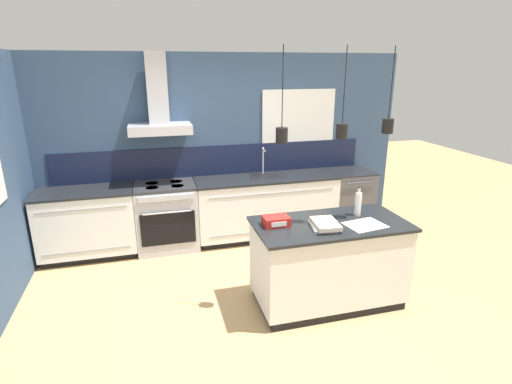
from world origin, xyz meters
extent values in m
plane|color=tan|center=(0.00, 0.00, 0.00)|extent=(16.00, 16.00, 0.00)
cube|color=#354C6B|center=(0.00, 2.03, 1.30)|extent=(5.60, 0.06, 2.60)
cube|color=#141C38|center=(0.00, 1.99, 1.12)|extent=(4.42, 0.02, 0.43)
cube|color=white|center=(1.25, 1.99, 1.62)|extent=(1.12, 0.01, 0.96)
cube|color=black|center=(1.25, 1.99, 1.62)|extent=(1.04, 0.01, 0.88)
cube|color=#B5B5BA|center=(-0.76, 1.77, 1.64)|extent=(0.80, 0.46, 0.12)
cube|color=#B5B5BA|center=(-0.76, 1.86, 2.15)|extent=(0.26, 0.20, 0.90)
cylinder|color=black|center=(0.25, -0.16, 2.25)|extent=(0.01, 0.01, 0.71)
cylinder|color=black|center=(0.25, -0.16, 1.82)|extent=(0.11, 0.11, 0.14)
sphere|color=#F9D18C|center=(0.25, -0.16, 1.82)|extent=(0.06, 0.06, 0.06)
cylinder|color=black|center=(0.84, -0.17, 2.25)|extent=(0.01, 0.01, 0.69)
cylinder|color=black|center=(0.84, -0.17, 1.84)|extent=(0.11, 0.11, 0.14)
sphere|color=#F9D18C|center=(0.84, -0.17, 1.84)|extent=(0.06, 0.06, 0.06)
cylinder|color=black|center=(1.32, -0.17, 2.27)|extent=(0.01, 0.01, 0.66)
cylinder|color=black|center=(1.32, -0.17, 1.87)|extent=(0.11, 0.11, 0.14)
sphere|color=#F9D18C|center=(1.32, -0.17, 1.87)|extent=(0.06, 0.06, 0.06)
cube|color=black|center=(-1.76, 1.72, 0.04)|extent=(1.16, 0.56, 0.09)
cube|color=white|center=(-1.76, 1.69, 0.48)|extent=(1.19, 0.62, 0.79)
cube|color=gray|center=(-1.76, 1.38, 0.76)|extent=(1.05, 0.01, 0.01)
cube|color=gray|center=(-1.76, 1.38, 0.21)|extent=(1.05, 0.01, 0.01)
cube|color=black|center=(-1.76, 1.69, 0.90)|extent=(1.22, 0.64, 0.03)
cube|color=black|center=(0.67, 1.72, 0.04)|extent=(1.97, 0.56, 0.09)
cube|color=white|center=(0.67, 1.69, 0.48)|extent=(2.03, 0.62, 0.79)
cube|color=gray|center=(0.67, 1.38, 0.76)|extent=(1.78, 0.01, 0.01)
cube|color=gray|center=(0.67, 1.38, 0.21)|extent=(1.78, 0.01, 0.01)
cube|color=black|center=(0.67, 1.69, 0.90)|extent=(2.05, 0.64, 0.03)
cube|color=#262628|center=(0.67, 1.74, 0.91)|extent=(0.48, 0.34, 0.01)
cylinder|color=#B5B5BA|center=(0.67, 1.87, 1.10)|extent=(0.02, 0.02, 0.38)
sphere|color=#B5B5BA|center=(0.67, 1.87, 1.29)|extent=(0.03, 0.03, 0.03)
cylinder|color=#B5B5BA|center=(0.67, 1.81, 1.27)|extent=(0.02, 0.12, 0.02)
cube|color=#B5B5BA|center=(-0.76, 1.69, 0.43)|extent=(0.81, 0.62, 0.87)
cube|color=black|center=(-0.76, 1.37, 0.40)|extent=(0.70, 0.02, 0.44)
cylinder|color=#B5B5BA|center=(-0.76, 1.35, 0.63)|extent=(0.61, 0.02, 0.02)
cube|color=#B5B5BA|center=(-0.76, 1.37, 0.82)|extent=(0.70, 0.02, 0.07)
cube|color=#2D2D30|center=(-0.76, 1.69, 0.89)|extent=(0.81, 0.60, 0.04)
cylinder|color=black|center=(-0.92, 1.80, 0.91)|extent=(0.17, 0.17, 0.00)
cylinder|color=black|center=(-0.59, 1.80, 0.91)|extent=(0.17, 0.17, 0.00)
cylinder|color=black|center=(-0.92, 1.58, 0.91)|extent=(0.17, 0.17, 0.00)
cylinder|color=black|center=(-0.59, 1.58, 0.91)|extent=(0.17, 0.17, 0.00)
cube|color=#4C4C51|center=(1.99, 1.69, 0.45)|extent=(0.62, 0.62, 0.89)
cube|color=black|center=(1.99, 1.69, 0.90)|extent=(0.62, 0.62, 0.02)
cylinder|color=#4C4C51|center=(1.99, 1.36, 0.82)|extent=(0.46, 0.02, 0.02)
cube|color=black|center=(0.80, -0.14, 0.04)|extent=(1.45, 0.72, 0.09)
cube|color=white|center=(0.80, -0.14, 0.48)|extent=(1.51, 0.75, 0.79)
cube|color=black|center=(0.80, -0.14, 0.90)|extent=(1.56, 0.80, 0.03)
cylinder|color=silver|center=(1.16, -0.02, 1.03)|extent=(0.07, 0.07, 0.25)
cylinder|color=silver|center=(1.16, -0.02, 1.18)|extent=(0.03, 0.03, 0.06)
cylinder|color=#262628|center=(1.16, -0.02, 1.22)|extent=(0.03, 0.03, 0.01)
cube|color=silver|center=(0.66, -0.24, 0.92)|extent=(0.28, 0.35, 0.02)
cube|color=beige|center=(0.68, -0.26, 0.96)|extent=(0.26, 0.36, 0.04)
cube|color=red|center=(0.24, -0.06, 0.96)|extent=(0.26, 0.18, 0.09)
cube|color=white|center=(0.24, -0.15, 0.96)|extent=(0.15, 0.01, 0.05)
cube|color=silver|center=(1.09, -0.30, 0.91)|extent=(0.42, 0.35, 0.01)
camera|label=1|loc=(-0.92, -3.56, 2.43)|focal=28.00mm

